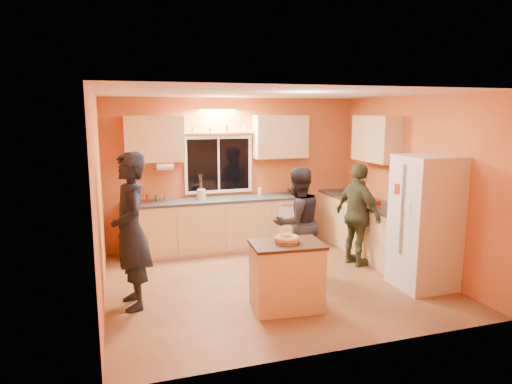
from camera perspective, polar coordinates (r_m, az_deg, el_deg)
name	(u,v)px	position (r m, az deg, el deg)	size (l,w,h in m)	color
ground	(272,281)	(6.58, 2.02, -11.05)	(4.50, 4.50, 0.00)	brown
room_shell	(271,164)	(6.61, 1.89, 3.53)	(4.54, 4.04, 2.61)	orange
back_counter	(240,222)	(8.00, -1.97, -3.83)	(4.23, 0.62, 0.90)	tan
right_counter	(375,231)	(7.70, 14.61, -4.70)	(0.62, 1.84, 0.90)	tan
refrigerator	(425,222)	(6.53, 20.40, -3.59)	(0.72, 0.70, 1.80)	silver
island	(287,275)	(5.61, 3.85, -10.34)	(0.89, 0.65, 0.82)	tan
bundt_pastry	(287,239)	(5.47, 3.90, -5.91)	(0.31, 0.31, 0.09)	tan
person_left	(131,231)	(5.70, -15.36, -4.73)	(0.69, 0.46, 1.90)	black
person_center	(297,222)	(6.58, 5.19, -3.80)	(0.78, 0.60, 1.60)	black
person_right	(358,215)	(7.20, 12.63, -2.79)	(0.93, 0.39, 1.59)	#303823
mixing_bowl	(298,192)	(8.25, 5.30, 0.06)	(0.36, 0.36, 0.09)	black
utensil_crock	(201,194)	(7.76, -6.85, -0.30)	(0.14, 0.14, 0.17)	beige
potted_plant	(405,205)	(6.91, 18.11, -1.54)	(0.25, 0.22, 0.28)	gray
red_box	(375,203)	(7.51, 14.60, -1.29)	(0.16, 0.12, 0.07)	maroon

